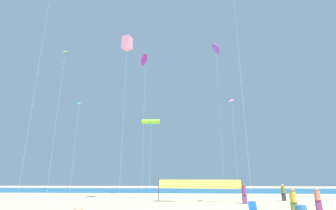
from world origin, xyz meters
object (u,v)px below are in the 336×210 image
folding_beach_chair (253,208)px  kite_pink_diamond (231,101)px  beachgoer_olive_shirt (283,192)px  kite_pink_box (127,43)px  kite_lime_tube (151,122)px  beachgoer_coral_shirt (318,198)px  kite_cyan_diamond (79,105)px  beachgoer_mustard_shirt (293,200)px  kite_white_diamond (49,1)px  kite_violet_inflatable (216,49)px  beachgoer_plum_shirt (244,193)px  kite_lime_diamond (65,56)px  kite_magenta_delta (145,60)px  volleyball_net (199,185)px

folding_beach_chair → kite_pink_diamond: size_ratio=0.09×
beachgoer_olive_shirt → kite_pink_box: 24.06m
kite_lime_tube → kite_pink_diamond: bearing=-25.1°
beachgoer_coral_shirt → folding_beach_chair: beachgoer_coral_shirt is taller
beachgoer_olive_shirt → kite_cyan_diamond: 26.24m
beachgoer_mustard_shirt → kite_pink_diamond: kite_pink_diamond is taller
kite_cyan_diamond → kite_white_diamond: size_ratio=0.54×
beachgoer_coral_shirt → kite_violet_inflatable: kite_violet_inflatable is taller
beachgoer_plum_shirt → kite_lime_diamond: 24.65m
beachgoer_olive_shirt → beachgoer_plum_shirt: size_ratio=0.93×
folding_beach_chair → kite_pink_diamond: 11.40m
beachgoer_coral_shirt → kite_lime_diamond: bearing=167.1°
beachgoer_mustard_shirt → kite_lime_diamond: kite_lime_diamond is taller
folding_beach_chair → kite_white_diamond: kite_white_diamond is taller
beachgoer_mustard_shirt → kite_lime_diamond: (-21.13, 6.98, 15.19)m
kite_lime_diamond → beachgoer_coral_shirt: bearing=-12.1°
kite_cyan_diamond → kite_white_diamond: (-0.96, -7.98, 9.55)m
beachgoer_plum_shirt → kite_magenta_delta: kite_magenta_delta is taller
beachgoer_mustard_shirt → volleyball_net: 10.53m
kite_white_diamond → beachgoer_plum_shirt: bearing=9.8°
beachgoer_olive_shirt → kite_pink_box: (-17.00, -3.17, 16.72)m
beachgoer_coral_shirt → kite_pink_box: 23.97m
kite_lime_diamond → kite_pink_box: bearing=1.7°
volleyball_net → kite_white_diamond: size_ratio=0.39×
volleyball_net → kite_lime_diamond: (-15.27, -1.74, 14.48)m
kite_pink_box → kite_lime_diamond: (-7.33, -0.22, -1.51)m
kite_violet_inflatable → beachgoer_coral_shirt: bearing=-72.7°
beachgoer_plum_shirt → kite_lime_tube: size_ratio=0.21×
kite_pink_diamond → kite_lime_diamond: bearing=176.1°
beachgoer_plum_shirt → beachgoer_coral_shirt: bearing=-124.6°
beachgoer_coral_shirt → kite_white_diamond: kite_white_diamond is taller
beachgoer_mustard_shirt → kite_pink_diamond: bearing=-142.1°
volleyball_net → kite_lime_tube: kite_lime_tube is taller
beachgoer_mustard_shirt → kite_violet_inflatable: 26.74m
beachgoer_coral_shirt → beachgoer_plum_shirt: bearing=128.8°
folding_beach_chair → kite_magenta_delta: kite_magenta_delta is taller
kite_pink_box → beachgoer_mustard_shirt: bearing=-27.6°
beachgoer_olive_shirt → beachgoer_mustard_shirt: bearing=13.9°
kite_lime_tube → kite_lime_diamond: size_ratio=0.53×
kite_pink_diamond → kite_white_diamond: bearing=-173.6°
beachgoer_mustard_shirt → kite_magenta_delta: bearing=-123.0°
beachgoer_olive_shirt → beachgoer_coral_shirt: (-0.66, -8.46, 0.01)m
beachgoer_mustard_shirt → beachgoer_plum_shirt: size_ratio=0.95×
beachgoer_olive_shirt → kite_magenta_delta: (-15.86, 3.33, 17.74)m
kite_pink_diamond → kite_pink_box: (-11.31, 1.49, 7.85)m
beachgoer_plum_shirt → kite_cyan_diamond: size_ratio=0.15×
beachgoer_olive_shirt → kite_cyan_diamond: size_ratio=0.14×
beachgoer_coral_shirt → kite_magenta_delta: 26.16m
beachgoer_plum_shirt → kite_violet_inflatable: bearing=18.0°
kite_pink_box → kite_magenta_delta: size_ratio=0.94×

